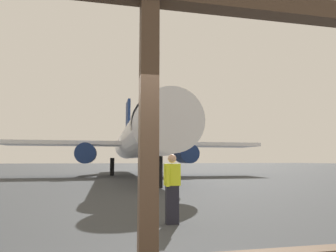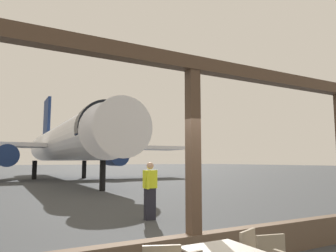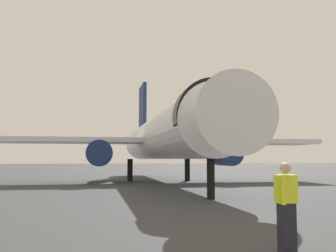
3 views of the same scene
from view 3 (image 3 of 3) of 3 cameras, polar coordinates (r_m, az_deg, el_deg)
name	(u,v)px [view 3 (image 3 of 3)]	position (r m, az deg, el deg)	size (l,w,h in m)	color
ground_plane	(119,175)	(42.79, -7.38, -7.35)	(220.00, 220.00, 0.00)	#383A3D
airplane	(164,137)	(29.52, -0.66, -1.66)	(25.84, 32.12, 10.25)	silver
ground_crew_worker	(286,206)	(7.95, 17.30, -11.31)	(0.40, 0.46, 1.74)	black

